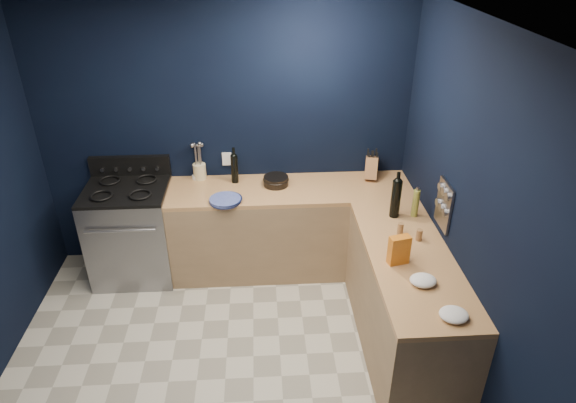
{
  "coord_description": "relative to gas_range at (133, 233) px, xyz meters",
  "views": [
    {
      "loc": [
        0.32,
        -2.73,
        3.11
      ],
      "look_at": [
        0.55,
        1.0,
        1.0
      ],
      "focal_mm": 31.23,
      "sensor_mm": 36.0,
      "label": 1
    }
  ],
  "objects": [
    {
      "name": "wall_right",
      "position": [
        2.69,
        -1.42,
        0.84
      ],
      "size": [
        0.02,
        3.5,
        2.6
      ],
      "primitive_type": "cube",
      "color": "black",
      "rests_on": "ground"
    },
    {
      "name": "wine_bottle_back",
      "position": [
        1.01,
        0.17,
        0.58
      ],
      "size": [
        0.09,
        0.09,
        0.28
      ],
      "primitive_type": "cylinder",
      "rotation": [
        0.0,
        0.0,
        0.32
      ],
      "color": "black",
      "rests_on": "top_back"
    },
    {
      "name": "top_back",
      "position": [
        1.53,
        0.02,
        0.42
      ],
      "size": [
        2.3,
        0.63,
        0.04
      ],
      "primitive_type": "cube",
      "color": "#925E32",
      "rests_on": "cab_back"
    },
    {
      "name": "spice_jar_far",
      "position": [
        2.48,
        -0.93,
        0.49
      ],
      "size": [
        0.05,
        0.05,
        0.1
      ],
      "primitive_type": "cylinder",
      "rotation": [
        0.0,
        0.0,
        -0.07
      ],
      "color": "olive",
      "rests_on": "top_right"
    },
    {
      "name": "wall_back",
      "position": [
        0.93,
        0.34,
        0.84
      ],
      "size": [
        3.5,
        0.02,
        2.6
      ],
      "primitive_type": "cube",
      "color": "black",
      "rests_on": "ground"
    },
    {
      "name": "backguard",
      "position": [
        0.0,
        0.3,
        0.58
      ],
      "size": [
        0.76,
        0.06,
        0.2
      ],
      "primitive_type": "cube",
      "color": "black",
      "rests_on": "gas_range"
    },
    {
      "name": "wall_outlet",
      "position": [
        0.93,
        0.32,
        0.62
      ],
      "size": [
        0.09,
        0.02,
        0.13
      ],
      "primitive_type": "cube",
      "color": "white",
      "rests_on": "wall_back"
    },
    {
      "name": "top_right",
      "position": [
        2.37,
        -1.13,
        0.42
      ],
      "size": [
        0.63,
        1.67,
        0.04
      ],
      "primitive_type": "cube",
      "color": "#925E32",
      "rests_on": "cab_right"
    },
    {
      "name": "floor",
      "position": [
        0.93,
        -1.42,
        -0.47
      ],
      "size": [
        3.5,
        3.5,
        0.02
      ],
      "primitive_type": "cube",
      "color": "beige",
      "rests_on": "ground"
    },
    {
      "name": "cab_right",
      "position": [
        2.37,
        -1.13,
        -0.03
      ],
      "size": [
        0.63,
        1.67,
        0.86
      ],
      "primitive_type": "cube",
      "color": "#9A7955",
      "rests_on": "floor"
    },
    {
      "name": "utensil_crock",
      "position": [
        0.66,
        0.27,
        0.52
      ],
      "size": [
        0.15,
        0.15,
        0.15
      ],
      "primitive_type": "cylinder",
      "rotation": [
        0.0,
        0.0,
        0.23
      ],
      "color": "beige",
      "rests_on": "top_back"
    },
    {
      "name": "gas_range",
      "position": [
        0.0,
        0.0,
        0.0
      ],
      "size": [
        0.76,
        0.66,
        0.92
      ],
      "primitive_type": "cube",
      "color": "gray",
      "rests_on": "floor"
    },
    {
      "name": "cooktop",
      "position": [
        0.0,
        0.0,
        0.48
      ],
      "size": [
        0.76,
        0.66,
        0.03
      ],
      "primitive_type": "cube",
      "color": "black",
      "rests_on": "gas_range"
    },
    {
      "name": "plate_stack",
      "position": [
        0.93,
        -0.22,
        0.46
      ],
      "size": [
        0.3,
        0.3,
        0.04
      ],
      "primitive_type": "cylinder",
      "rotation": [
        0.0,
        0.0,
        0.08
      ],
      "color": "#434CA0",
      "rests_on": "top_back"
    },
    {
      "name": "spice_panel",
      "position": [
        2.67,
        -0.87,
        0.72
      ],
      "size": [
        0.02,
        0.28,
        0.38
      ],
      "primitive_type": "cube",
      "color": "gray",
      "rests_on": "wall_right"
    },
    {
      "name": "spice_jar_near",
      "position": [
        2.36,
        -0.84,
        0.49
      ],
      "size": [
        0.05,
        0.05,
        0.1
      ],
      "primitive_type": "cylinder",
      "rotation": [
        0.0,
        0.0,
        0.12
      ],
      "color": "olive",
      "rests_on": "top_right"
    },
    {
      "name": "towel_front",
      "position": [
        2.35,
        -1.47,
        0.47
      ],
      "size": [
        0.21,
        0.19,
        0.07
      ],
      "primitive_type": "ellipsoid",
      "rotation": [
        0.0,
        0.0,
        -0.2
      ],
      "color": "white",
      "rests_on": "top_right"
    },
    {
      "name": "wine_bottle_right",
      "position": [
        2.38,
        -0.55,
        0.61
      ],
      "size": [
        0.1,
        0.1,
        0.33
      ],
      "primitive_type": "cylinder",
      "rotation": [
        0.0,
        0.0,
        -0.25
      ],
      "color": "black",
      "rests_on": "top_right"
    },
    {
      "name": "knife_block",
      "position": [
        2.33,
        0.19,
        0.55
      ],
      "size": [
        0.17,
        0.27,
        0.26
      ],
      "primitive_type": "cube",
      "rotation": [
        -0.31,
        0.0,
        -0.23
      ],
      "color": "#926239",
      "rests_on": "top_back"
    },
    {
      "name": "towel_end",
      "position": [
        2.45,
        -1.81,
        0.47
      ],
      "size": [
        0.24,
        0.23,
        0.06
      ],
      "primitive_type": "ellipsoid",
      "rotation": [
        0.0,
        0.0,
        0.4
      ],
      "color": "white",
      "rests_on": "top_right"
    },
    {
      "name": "oven_door",
      "position": [
        0.0,
        -0.32,
        -0.01
      ],
      "size": [
        0.59,
        0.02,
        0.42
      ],
      "primitive_type": "cube",
      "color": "black",
      "rests_on": "gas_range"
    },
    {
      "name": "crouton_bag",
      "position": [
        2.24,
        -1.21,
        0.55
      ],
      "size": [
        0.17,
        0.1,
        0.22
      ],
      "primitive_type": "cube",
      "rotation": [
        0.0,
        0.0,
        0.23
      ],
      "color": "#BD3A15",
      "rests_on": "top_right"
    },
    {
      "name": "cab_back",
      "position": [
        1.53,
        0.02,
        -0.03
      ],
      "size": [
        2.3,
        0.63,
        0.86
      ],
      "primitive_type": "cube",
      "color": "#9A7955",
      "rests_on": "floor"
    },
    {
      "name": "ceiling",
      "position": [
        0.93,
        -1.42,
        2.15
      ],
      "size": [
        3.5,
        3.5,
        0.02
      ],
      "primitive_type": "cube",
      "color": "silver",
      "rests_on": "ground"
    },
    {
      "name": "lemon_basket",
      "position": [
        1.4,
        0.08,
        0.48
      ],
      "size": [
        0.28,
        0.28,
        0.09
      ],
      "primitive_type": "cylinder",
      "rotation": [
        0.0,
        0.0,
        0.19
      ],
      "color": "black",
      "rests_on": "top_back"
    },
    {
      "name": "oil_bottle",
      "position": [
        2.55,
        -0.56,
        0.56
      ],
      "size": [
        0.06,
        0.06,
        0.24
      ],
      "primitive_type": "cylinder",
      "rotation": [
        0.0,
        0.0,
        0.08
      ],
      "color": "olive",
      "rests_on": "top_right"
    },
    {
      "name": "ramekin",
      "position": [
        0.63,
        0.27,
        0.46
      ],
      "size": [
        0.09,
        0.09,
        0.04
      ],
      "primitive_type": "cylinder",
      "rotation": [
        0.0,
        0.0,
        -0.0
      ],
      "color": "white",
      "rests_on": "top_back"
    }
  ]
}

